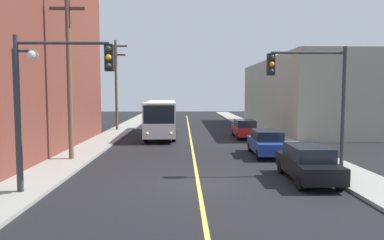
# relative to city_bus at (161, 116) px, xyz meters

# --- Properties ---
(ground_plane) EXTENTS (120.00, 120.00, 0.00)m
(ground_plane) POSITION_rel_city_bus_xyz_m (2.70, -17.17, -1.82)
(ground_plane) COLOR black
(sidewalk_left) EXTENTS (2.50, 90.00, 0.15)m
(sidewalk_left) POSITION_rel_city_bus_xyz_m (-4.55, -7.17, -1.74)
(sidewalk_left) COLOR gray
(sidewalk_left) RESTS_ON ground
(sidewalk_right) EXTENTS (2.50, 90.00, 0.15)m
(sidewalk_right) POSITION_rel_city_bus_xyz_m (9.95, -7.17, -1.74)
(sidewalk_right) COLOR gray
(sidewalk_right) RESTS_ON ground
(lane_stripe_center) EXTENTS (0.16, 60.00, 0.01)m
(lane_stripe_center) POSITION_rel_city_bus_xyz_m (2.70, -2.17, -1.81)
(lane_stripe_center) COLOR #D8CC4C
(lane_stripe_center) RESTS_ON ground
(building_right_warehouse) EXTENTS (12.00, 23.72, 7.64)m
(building_right_warehouse) POSITION_rel_city_bus_xyz_m (17.19, 6.81, 2.00)
(building_right_warehouse) COLOR gray
(building_right_warehouse) RESTS_ON ground
(city_bus) EXTENTS (2.98, 12.23, 3.20)m
(city_bus) POSITION_rel_city_bus_xyz_m (0.00, 0.00, 0.00)
(city_bus) COLOR silver
(city_bus) RESTS_ON ground
(parked_car_black) EXTENTS (1.90, 4.44, 1.62)m
(parked_car_black) POSITION_rel_city_bus_xyz_m (7.66, -16.83, -0.98)
(parked_car_black) COLOR black
(parked_car_black) RESTS_ON ground
(parked_car_blue) EXTENTS (1.93, 4.45, 1.62)m
(parked_car_blue) POSITION_rel_city_bus_xyz_m (7.34, -10.52, -0.98)
(parked_car_blue) COLOR navy
(parked_car_blue) RESTS_ON ground
(parked_car_red) EXTENTS (1.85, 4.42, 1.62)m
(parked_car_red) POSITION_rel_city_bus_xyz_m (7.52, -1.87, -0.98)
(parked_car_red) COLOR maroon
(parked_car_red) RESTS_ON ground
(utility_pole_near) EXTENTS (2.40, 0.28, 10.09)m
(utility_pole_near) POSITION_rel_city_bus_xyz_m (-4.49, -11.96, 3.88)
(utility_pole_near) COLOR brown
(utility_pole_near) RESTS_ON sidewalk_left
(utility_pole_mid) EXTENTS (2.40, 0.28, 9.29)m
(utility_pole_mid) POSITION_rel_city_bus_xyz_m (-4.94, 4.25, 3.47)
(utility_pole_mid) COLOR brown
(utility_pole_mid) RESTS_ON sidewalk_left
(traffic_signal_left_corner) EXTENTS (3.75, 0.48, 6.00)m
(traffic_signal_left_corner) POSITION_rel_city_bus_xyz_m (-2.71, -18.69, 2.49)
(traffic_signal_left_corner) COLOR #2D2D33
(traffic_signal_left_corner) RESTS_ON sidewalk_left
(traffic_signal_right_corner) EXTENTS (3.75, 0.48, 6.00)m
(traffic_signal_right_corner) POSITION_rel_city_bus_xyz_m (8.11, -15.87, 2.49)
(traffic_signal_right_corner) COLOR #2D2D33
(traffic_signal_right_corner) RESTS_ON sidewalk_right
(street_lamp_left) EXTENTS (0.98, 0.40, 5.50)m
(street_lamp_left) POSITION_rel_city_bus_xyz_m (-4.13, -18.62, 1.92)
(street_lamp_left) COLOR #38383D
(street_lamp_left) RESTS_ON sidewalk_left
(fire_hydrant) EXTENTS (0.44, 0.26, 0.84)m
(fire_hydrant) POSITION_rel_city_bus_xyz_m (9.55, -12.01, -1.23)
(fire_hydrant) COLOR red
(fire_hydrant) RESTS_ON sidewalk_right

